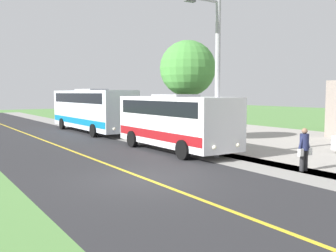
# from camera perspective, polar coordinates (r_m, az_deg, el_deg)

# --- Properties ---
(ground_plane) EXTENTS (120.00, 120.00, 0.00)m
(ground_plane) POSITION_cam_1_polar(r_m,az_deg,el_deg) (13.41, -3.28, -7.93)
(ground_plane) COLOR #548442
(road_surface) EXTENTS (8.00, 100.00, 0.01)m
(road_surface) POSITION_cam_1_polar(r_m,az_deg,el_deg) (13.41, -3.28, -7.92)
(road_surface) COLOR #28282B
(road_surface) RESTS_ON ground
(sidewalk) EXTENTS (2.40, 100.00, 0.01)m
(sidewalk) POSITION_cam_1_polar(r_m,az_deg,el_deg) (16.57, 12.57, -5.54)
(sidewalk) COLOR gray
(sidewalk) RESTS_ON ground
(road_centre_line) EXTENTS (0.16, 100.00, 0.00)m
(road_centre_line) POSITION_cam_1_polar(r_m,az_deg,el_deg) (13.41, -3.28, -7.89)
(road_centre_line) COLOR gold
(road_centre_line) RESTS_ON ground
(shuttle_bus_front) EXTENTS (2.68, 7.88, 2.91)m
(shuttle_bus_front) POSITION_cam_1_polar(r_m,az_deg,el_deg) (19.62, 1.08, 0.92)
(shuttle_bus_front) COLOR white
(shuttle_bus_front) RESTS_ON ground
(transit_bus_rear) EXTENTS (2.68, 10.89, 3.28)m
(transit_bus_rear) POSITION_cam_1_polar(r_m,az_deg,el_deg) (29.62, -11.35, 2.58)
(transit_bus_rear) COLOR silver
(transit_bus_rear) RESTS_ON ground
(pedestrian_with_bags) EXTENTS (0.72, 0.34, 1.66)m
(pedestrian_with_bags) POSITION_cam_1_polar(r_m,az_deg,el_deg) (15.51, 19.67, -3.12)
(pedestrian_with_bags) COLOR #262628
(pedestrian_with_bags) RESTS_ON ground
(street_light_pole) EXTENTS (1.97, 0.24, 7.22)m
(street_light_pole) POSITION_cam_1_polar(r_m,az_deg,el_deg) (17.64, 7.08, 8.25)
(street_light_pole) COLOR #9E9EA3
(street_light_pole) RESTS_ON ground
(tree_curbside) EXTENTS (3.41, 3.41, 6.19)m
(tree_curbside) POSITION_cam_1_polar(r_m,az_deg,el_deg) (23.62, 2.97, 8.51)
(tree_curbside) COLOR #4C3826
(tree_curbside) RESTS_ON ground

